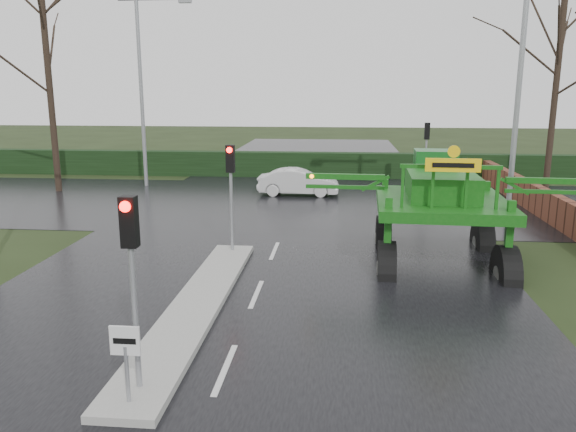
# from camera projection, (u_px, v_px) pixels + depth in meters

# --- Properties ---
(ground) EXTENTS (140.00, 140.00, 0.00)m
(ground) POSITION_uv_depth(u_px,v_px,m) (225.00, 370.00, 10.64)
(ground) COLOR black
(ground) RESTS_ON ground
(road_main) EXTENTS (14.00, 80.00, 0.02)m
(road_main) POSITION_uv_depth(u_px,v_px,m) (281.00, 236.00, 20.35)
(road_main) COLOR black
(road_main) RESTS_ON ground
(road_cross) EXTENTS (80.00, 12.00, 0.02)m
(road_cross) POSITION_uv_depth(u_px,v_px,m) (294.00, 203.00, 26.18)
(road_cross) COLOR black
(road_cross) RESTS_ON ground
(median_island) EXTENTS (1.20, 10.00, 0.16)m
(median_island) POSITION_uv_depth(u_px,v_px,m) (197.00, 304.00, 13.65)
(median_island) COLOR gray
(median_island) RESTS_ON ground
(hedge_row) EXTENTS (44.00, 0.90, 1.50)m
(hedge_row) POSITION_uv_depth(u_px,v_px,m) (305.00, 165.00, 33.78)
(hedge_row) COLOR black
(hedge_row) RESTS_ON ground
(brick_wall) EXTENTS (0.40, 20.00, 1.20)m
(brick_wall) POSITION_uv_depth(u_px,v_px,m) (528.00, 194.00, 25.09)
(brick_wall) COLOR #592D1E
(brick_wall) RESTS_ON ground
(keep_left_sign) EXTENTS (0.50, 0.07, 1.35)m
(keep_left_sign) POSITION_uv_depth(u_px,v_px,m) (126.00, 352.00, 9.07)
(keep_left_sign) COLOR gray
(keep_left_sign) RESTS_ON ground
(traffic_signal_near) EXTENTS (0.26, 0.33, 3.52)m
(traffic_signal_near) POSITION_uv_depth(u_px,v_px,m) (131.00, 252.00, 9.21)
(traffic_signal_near) COLOR gray
(traffic_signal_near) RESTS_ON ground
(traffic_signal_mid) EXTENTS (0.26, 0.33, 3.52)m
(traffic_signal_mid) POSITION_uv_depth(u_px,v_px,m) (231.00, 175.00, 17.46)
(traffic_signal_mid) COLOR gray
(traffic_signal_mid) RESTS_ON ground
(traffic_signal_far) EXTENTS (0.26, 0.33, 3.52)m
(traffic_signal_far) POSITION_uv_depth(u_px,v_px,m) (426.00, 141.00, 28.90)
(traffic_signal_far) COLOR gray
(traffic_signal_far) RESTS_ON ground
(street_light_right) EXTENTS (3.85, 0.30, 10.00)m
(street_light_right) POSITION_uv_depth(u_px,v_px,m) (512.00, 67.00, 20.22)
(street_light_right) COLOR gray
(street_light_right) RESTS_ON ground
(street_light_left_far) EXTENTS (3.85, 0.30, 10.00)m
(street_light_left_far) POSITION_uv_depth(u_px,v_px,m) (146.00, 74.00, 29.48)
(street_light_left_far) COLOR gray
(street_light_left_far) RESTS_ON ground
(tree_left_far) EXTENTS (7.70, 7.70, 13.26)m
(tree_left_far) POSITION_uv_depth(u_px,v_px,m) (46.00, 49.00, 27.68)
(tree_left_far) COLOR black
(tree_left_far) RESTS_ON ground
(tree_right_far) EXTENTS (7.00, 7.00, 12.05)m
(tree_right_far) POSITION_uv_depth(u_px,v_px,m) (558.00, 63.00, 28.41)
(tree_right_far) COLOR black
(tree_right_far) RESTS_ON ground
(crop_sprayer) EXTENTS (8.32, 5.34, 4.65)m
(crop_sprayer) POSITION_uv_depth(u_px,v_px,m) (389.00, 197.00, 16.03)
(crop_sprayer) COLOR black
(crop_sprayer) RESTS_ON ground
(white_sedan) EXTENTS (4.02, 1.43, 1.32)m
(white_sedan) POSITION_uv_depth(u_px,v_px,m) (298.00, 195.00, 28.13)
(white_sedan) COLOR silver
(white_sedan) RESTS_ON ground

